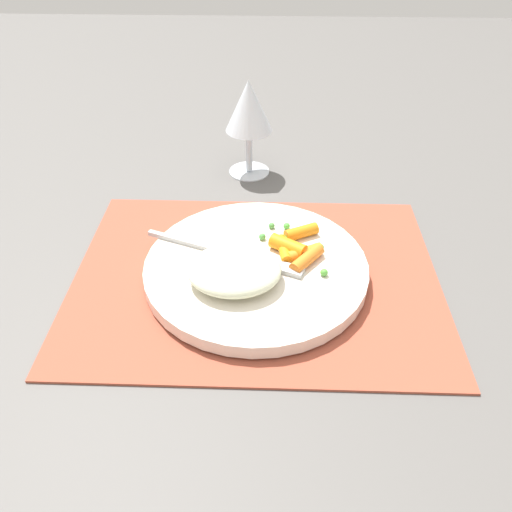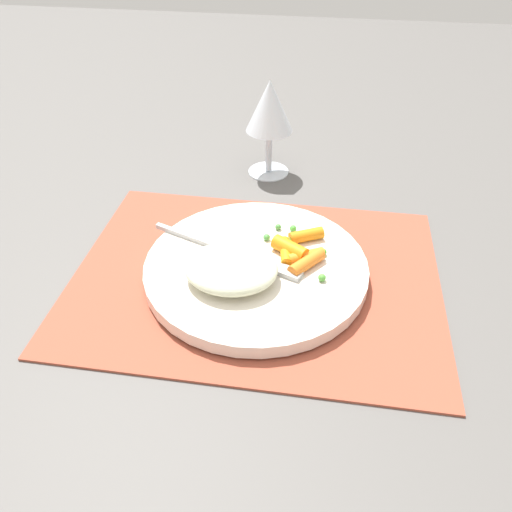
{
  "view_description": "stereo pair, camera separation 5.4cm",
  "coord_description": "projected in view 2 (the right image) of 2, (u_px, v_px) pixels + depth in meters",
  "views": [
    {
      "loc": [
        0.02,
        -0.45,
        0.39
      ],
      "look_at": [
        0.0,
        0.0,
        0.03
      ],
      "focal_mm": 35.94,
      "sensor_mm": 36.0,
      "label": 1
    },
    {
      "loc": [
        0.07,
        -0.45,
        0.39
      ],
      "look_at": [
        0.0,
        0.0,
        0.03
      ],
      "focal_mm": 35.94,
      "sensor_mm": 36.0,
      "label": 2
    }
  ],
  "objects": [
    {
      "name": "pea_scatter",
      "position": [
        294.0,
        245.0,
        0.6
      ],
      "size": [
        0.08,
        0.1,
        0.01
      ],
      "color": "#4B9746",
      "rests_on": "plate"
    },
    {
      "name": "ground_plane",
      "position": [
        256.0,
        277.0,
        0.6
      ],
      "size": [
        2.4,
        2.4,
        0.0
      ],
      "primitive_type": "plane",
      "color": "#565451"
    },
    {
      "name": "plate",
      "position": [
        256.0,
        268.0,
        0.59
      ],
      "size": [
        0.26,
        0.26,
        0.02
      ],
      "primitive_type": "cylinder",
      "color": "silver",
      "rests_on": "placemat"
    },
    {
      "name": "rice_mound",
      "position": [
        231.0,
        268.0,
        0.55
      ],
      "size": [
        0.1,
        0.09,
        0.03
      ],
      "primitive_type": "ellipsoid",
      "color": "beige",
      "rests_on": "plate"
    },
    {
      "name": "carrot_portion",
      "position": [
        298.0,
        250.0,
        0.59
      ],
      "size": [
        0.06,
        0.09,
        0.02
      ],
      "color": "orange",
      "rests_on": "plate"
    },
    {
      "name": "wine_glass",
      "position": [
        270.0,
        109.0,
        0.73
      ],
      "size": [
        0.07,
        0.07,
        0.14
      ],
      "color": "silver",
      "rests_on": "ground_plane"
    },
    {
      "name": "fork",
      "position": [
        240.0,
        255.0,
        0.59
      ],
      "size": [
        0.19,
        0.08,
        0.01
      ],
      "color": "#BEBEBE",
      "rests_on": "plate"
    },
    {
      "name": "placemat",
      "position": [
        256.0,
        275.0,
        0.6
      ],
      "size": [
        0.42,
        0.32,
        0.01
      ],
      "primitive_type": "cube",
      "color": "#9E4733",
      "rests_on": "ground_plane"
    }
  ]
}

